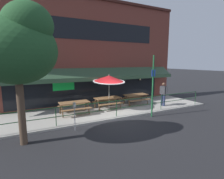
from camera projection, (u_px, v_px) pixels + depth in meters
name	position (u px, v px, depth m)	size (l,w,h in m)	color
ground_plane	(119.00, 119.00, 10.10)	(120.00, 120.00, 0.00)	#232326
patio_deck	(104.00, 110.00, 11.85)	(15.00, 4.00, 0.10)	#ADA89E
restaurant_building	(92.00, 53.00, 13.19)	(15.00, 1.60, 7.94)	brown
patio_railing	(117.00, 105.00, 10.23)	(13.84, 0.04, 0.97)	#194723
picnic_table_left	(74.00, 104.00, 10.70)	(1.80, 1.42, 0.76)	brown
picnic_table_centre	(108.00, 100.00, 12.02)	(1.80, 1.42, 0.76)	brown
picnic_table_right	(136.00, 96.00, 13.17)	(1.80, 1.42, 0.76)	brown
patio_umbrella_centre	(109.00, 79.00, 11.60)	(2.14, 2.14, 2.38)	#B7B2A8
pedestrian_walking	(163.00, 93.00, 12.69)	(0.31, 0.61, 1.71)	navy
parking_meter_near	(74.00, 108.00, 8.27)	(0.15, 0.16, 1.42)	gray
street_sign_pole	(153.00, 86.00, 10.32)	(0.28, 0.09, 3.67)	#1E6033
street_tree_curbside	(18.00, 46.00, 6.46)	(3.00, 2.70, 5.44)	brown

